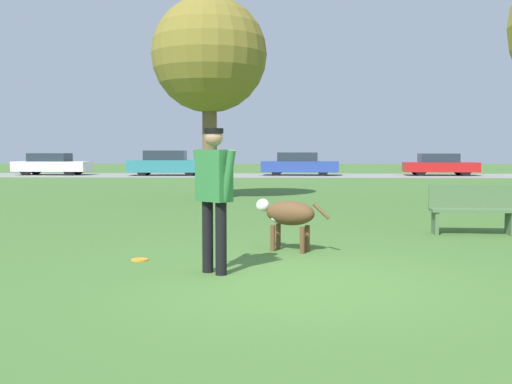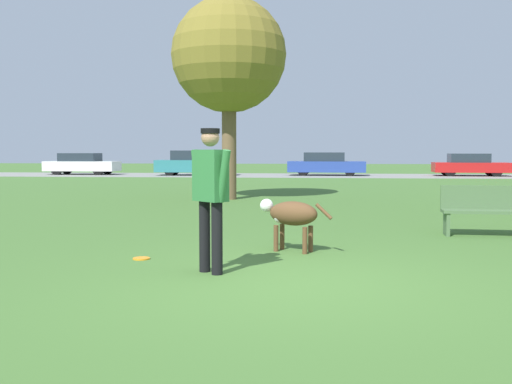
{
  "view_description": "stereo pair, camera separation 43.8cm",
  "coord_description": "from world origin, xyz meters",
  "px_view_note": "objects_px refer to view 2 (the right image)",
  "views": [
    {
      "loc": [
        -0.16,
        -6.4,
        1.43
      ],
      "look_at": [
        -0.49,
        1.26,
        0.9
      ],
      "focal_mm": 42.0,
      "sensor_mm": 36.0,
      "label": 1
    },
    {
      "loc": [
        0.27,
        -6.37,
        1.43
      ],
      "look_at": [
        -0.49,
        1.26,
        0.9
      ],
      "focal_mm": 42.0,
      "sensor_mm": 36.0,
      "label": 2
    }
  ],
  "objects_px": {
    "dog": "(291,215)",
    "park_bench": "(484,209)",
    "parked_car_white": "(82,164)",
    "parked_car_blue": "(326,164)",
    "parked_car_teal": "(194,163)",
    "tree_mid_center": "(229,56)",
    "parked_car_red": "(470,165)",
    "frisbee": "(141,258)",
    "person": "(210,188)"
  },
  "relations": [
    {
      "from": "person",
      "to": "tree_mid_center",
      "type": "relative_size",
      "value": 0.29
    },
    {
      "from": "tree_mid_center",
      "to": "parked_car_red",
      "type": "height_order",
      "value": "tree_mid_center"
    },
    {
      "from": "frisbee",
      "to": "parked_car_red",
      "type": "bearing_deg",
      "value": 68.06
    },
    {
      "from": "dog",
      "to": "parked_car_red",
      "type": "bearing_deg",
      "value": -84.74
    },
    {
      "from": "tree_mid_center",
      "to": "parked_car_red",
      "type": "relative_size",
      "value": 1.4
    },
    {
      "from": "dog",
      "to": "tree_mid_center",
      "type": "height_order",
      "value": "tree_mid_center"
    },
    {
      "from": "parked_car_white",
      "to": "parked_car_blue",
      "type": "height_order",
      "value": "parked_car_blue"
    },
    {
      "from": "dog",
      "to": "frisbee",
      "type": "relative_size",
      "value": 4.71
    },
    {
      "from": "person",
      "to": "dog",
      "type": "relative_size",
      "value": 1.58
    },
    {
      "from": "dog",
      "to": "parked_car_red",
      "type": "distance_m",
      "value": 28.04
    },
    {
      "from": "tree_mid_center",
      "to": "parked_car_white",
      "type": "distance_m",
      "value": 21.0
    },
    {
      "from": "tree_mid_center",
      "to": "parked_car_blue",
      "type": "relative_size",
      "value": 1.31
    },
    {
      "from": "dog",
      "to": "parked_car_blue",
      "type": "height_order",
      "value": "parked_car_blue"
    },
    {
      "from": "dog",
      "to": "park_bench",
      "type": "bearing_deg",
      "value": -124.85
    },
    {
      "from": "person",
      "to": "dog",
      "type": "distance_m",
      "value": 1.88
    },
    {
      "from": "person",
      "to": "parked_car_blue",
      "type": "height_order",
      "value": "person"
    },
    {
      "from": "person",
      "to": "park_bench",
      "type": "distance_m",
      "value": 5.39
    },
    {
      "from": "parked_car_red",
      "to": "tree_mid_center",
      "type": "bearing_deg",
      "value": -119.9
    },
    {
      "from": "frisbee",
      "to": "park_bench",
      "type": "relative_size",
      "value": 0.16
    },
    {
      "from": "parked_car_teal",
      "to": "parked_car_red",
      "type": "relative_size",
      "value": 1.08
    },
    {
      "from": "parked_car_teal",
      "to": "person",
      "type": "bearing_deg",
      "value": -79.9
    },
    {
      "from": "person",
      "to": "tree_mid_center",
      "type": "distance_m",
      "value": 11.17
    },
    {
      "from": "dog",
      "to": "parked_car_blue",
      "type": "xyz_separation_m",
      "value": [
        0.96,
        26.43,
        0.13
      ]
    },
    {
      "from": "parked_car_white",
      "to": "parked_car_blue",
      "type": "relative_size",
      "value": 0.96
    },
    {
      "from": "parked_car_white",
      "to": "parked_car_teal",
      "type": "distance_m",
      "value": 6.95
    },
    {
      "from": "parked_car_blue",
      "to": "frisbee",
      "type": "bearing_deg",
      "value": -93.29
    },
    {
      "from": "dog",
      "to": "parked_car_white",
      "type": "xyz_separation_m",
      "value": [
        -13.64,
        26.28,
        0.12
      ]
    },
    {
      "from": "parked_car_white",
      "to": "parked_car_red",
      "type": "relative_size",
      "value": 1.03
    },
    {
      "from": "parked_car_white",
      "to": "parked_car_blue",
      "type": "xyz_separation_m",
      "value": [
        14.59,
        0.15,
        0.01
      ]
    },
    {
      "from": "parked_car_white",
      "to": "parked_car_teal",
      "type": "xyz_separation_m",
      "value": [
        6.94,
        -0.38,
        0.05
      ]
    },
    {
      "from": "park_bench",
      "to": "parked_car_white",
      "type": "bearing_deg",
      "value": 127.62
    },
    {
      "from": "parked_car_blue",
      "to": "park_bench",
      "type": "xyz_separation_m",
      "value": [
        2.22,
        -24.51,
        -0.2
      ]
    },
    {
      "from": "parked_car_white",
      "to": "parked_car_teal",
      "type": "bearing_deg",
      "value": -2.0
    },
    {
      "from": "parked_car_teal",
      "to": "frisbee",
      "type": "bearing_deg",
      "value": -81.76
    },
    {
      "from": "parked_car_blue",
      "to": "parked_car_white",
      "type": "bearing_deg",
      "value": -176.65
    },
    {
      "from": "tree_mid_center",
      "to": "parked_car_blue",
      "type": "height_order",
      "value": "tree_mid_center"
    },
    {
      "from": "parked_car_red",
      "to": "parked_car_blue",
      "type": "bearing_deg",
      "value": -176.39
    },
    {
      "from": "park_bench",
      "to": "dog",
      "type": "bearing_deg",
      "value": -145.98
    },
    {
      "from": "person",
      "to": "parked_car_blue",
      "type": "relative_size",
      "value": 0.37
    },
    {
      "from": "frisbee",
      "to": "parked_car_blue",
      "type": "bearing_deg",
      "value": 83.93
    },
    {
      "from": "park_bench",
      "to": "parked_car_teal",
      "type": "bearing_deg",
      "value": 115.38
    },
    {
      "from": "parked_car_blue",
      "to": "parked_car_red",
      "type": "height_order",
      "value": "parked_car_blue"
    },
    {
      "from": "parked_car_blue",
      "to": "parked_car_teal",
      "type": "bearing_deg",
      "value": -173.29
    },
    {
      "from": "parked_car_teal",
      "to": "parked_car_blue",
      "type": "relative_size",
      "value": 1.01
    },
    {
      "from": "parked_car_white",
      "to": "parked_car_teal",
      "type": "height_order",
      "value": "parked_car_teal"
    },
    {
      "from": "tree_mid_center",
      "to": "park_bench",
      "type": "relative_size",
      "value": 4.15
    },
    {
      "from": "parked_car_teal",
      "to": "parked_car_red",
      "type": "xyz_separation_m",
      "value": [
        15.77,
        0.63,
        -0.07
      ]
    },
    {
      "from": "park_bench",
      "to": "frisbee",
      "type": "bearing_deg",
      "value": -149.01
    },
    {
      "from": "parked_car_red",
      "to": "park_bench",
      "type": "xyz_separation_m",
      "value": [
        -5.89,
        -24.62,
        -0.18
      ]
    },
    {
      "from": "person",
      "to": "parked_car_red",
      "type": "xyz_separation_m",
      "value": [
        9.94,
        28.13,
        -0.37
      ]
    }
  ]
}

